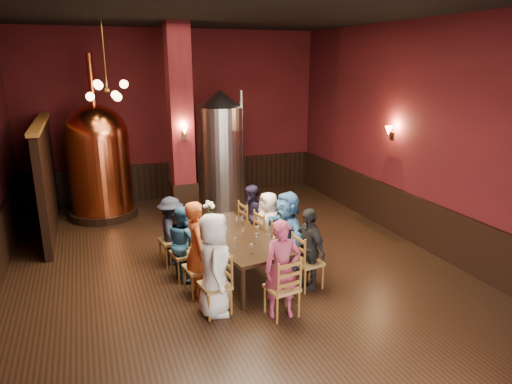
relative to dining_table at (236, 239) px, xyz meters
name	(u,v)px	position (x,y,z in m)	size (l,w,h in m)	color
room	(232,149)	(0.02, 0.22, 1.56)	(10.00, 10.02, 4.50)	black
wainscot_right	(411,218)	(3.98, 0.22, -0.19)	(0.08, 9.90, 1.00)	black
wainscot_back	(179,179)	(0.02, 5.18, -0.19)	(7.90, 0.08, 1.00)	black
column	(181,128)	(-0.28, 3.02, 1.56)	(0.58, 0.58, 4.50)	#4B1014
partition	(47,180)	(-3.18, 3.42, 0.51)	(0.22, 3.50, 2.40)	black
pendant_cluster	(107,90)	(-1.78, 3.12, 2.41)	(0.90, 0.90, 1.70)	#A57226
sconce_wall	(392,133)	(3.92, 1.02, 1.51)	(0.20, 0.20, 0.36)	black
sconce_column	(184,132)	(-0.28, 2.72, 1.51)	(0.20, 0.20, 0.36)	black
dining_table	(236,239)	(0.00, 0.00, 0.00)	(1.32, 2.51, 0.75)	black
chair_0	(215,285)	(-0.70, -1.11, -0.23)	(0.46, 0.46, 0.92)	brown
person_0	(214,264)	(-0.70, -1.11, 0.11)	(0.78, 0.51, 1.59)	silver
chair_1	(198,268)	(-0.80, -0.44, -0.23)	(0.46, 0.46, 0.92)	brown
person_1	(197,249)	(-0.80, -0.44, 0.11)	(0.58, 0.38, 1.59)	#BD4E20
chair_2	(184,253)	(-0.89, 0.21, -0.23)	(0.46, 0.46, 0.92)	brown
person_2	(184,243)	(-0.89, 0.21, -0.03)	(0.64, 0.32, 1.32)	#285E87
chair_3	(172,240)	(-0.98, 0.87, -0.23)	(0.46, 0.46, 0.92)	brown
person_3	(171,231)	(-0.98, 0.87, -0.04)	(0.84, 0.48, 1.30)	black
chair_4	(308,262)	(0.98, -0.87, -0.23)	(0.46, 0.46, 0.92)	brown
person_4	(308,248)	(0.98, -0.87, 0.01)	(0.82, 0.34, 1.41)	black
chair_5	(286,248)	(0.89, -0.21, -0.23)	(0.46, 0.46, 0.92)	brown
person_5	(287,232)	(0.89, -0.21, 0.07)	(1.41, 0.45, 1.52)	teal
chair_6	(268,236)	(0.80, 0.44, -0.23)	(0.46, 0.46, 0.92)	brown
person_6	(268,226)	(0.80, 0.44, -0.02)	(0.65, 0.42, 1.33)	white
chair_7	(252,225)	(0.70, 1.11, -0.23)	(0.46, 0.46, 0.92)	brown
person_7	(252,216)	(0.70, 1.11, -0.04)	(0.63, 0.31, 1.30)	#221B36
chair_8	(282,287)	(0.21, -1.54, -0.23)	(0.46, 0.46, 0.92)	brown
person_8	(282,269)	(0.21, -1.54, 0.06)	(0.55, 0.36, 1.50)	#8C2E49
copper_kettle	(99,160)	(-2.06, 4.19, 0.72)	(1.90, 1.90, 3.86)	black
steel_vessel	(221,149)	(0.93, 3.99, 0.81)	(1.38, 1.38, 3.00)	#B2B2B7
rose_vase	(209,208)	(-0.22, 0.92, 0.32)	(0.23, 0.23, 0.39)	white
wine_glass_0	(242,221)	(0.28, 0.46, 0.15)	(0.07, 0.07, 0.17)	white
wine_glass_1	(236,221)	(0.16, 0.45, 0.15)	(0.07, 0.07, 0.17)	white
wine_glass_2	(251,249)	(-0.02, -0.85, 0.15)	(0.07, 0.07, 0.17)	white
wine_glass_3	(215,223)	(-0.24, 0.52, 0.15)	(0.07, 0.07, 0.17)	white
wine_glass_4	(236,243)	(-0.17, -0.51, 0.15)	(0.07, 0.07, 0.17)	white
wine_glass_5	(257,238)	(0.22, -0.46, 0.15)	(0.07, 0.07, 0.17)	white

